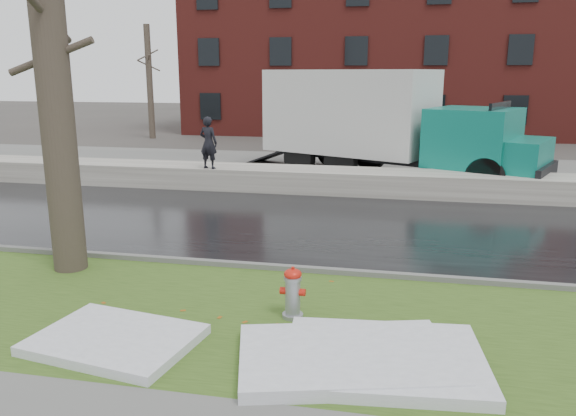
% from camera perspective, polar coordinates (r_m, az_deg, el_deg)
% --- Properties ---
extents(ground, '(120.00, 120.00, 0.00)m').
position_cam_1_polar(ground, '(10.26, -4.09, -8.20)').
color(ground, '#47423D').
rests_on(ground, ground).
extents(verge, '(60.00, 4.50, 0.04)m').
position_cam_1_polar(verge, '(9.15, -6.22, -10.91)').
color(verge, '#2F4918').
rests_on(verge, ground).
extents(road, '(60.00, 7.00, 0.03)m').
position_cam_1_polar(road, '(14.42, 0.71, -1.64)').
color(road, black).
rests_on(road, ground).
extents(parking_lot, '(60.00, 9.00, 0.03)m').
position_cam_1_polar(parking_lot, '(22.64, 4.78, 3.91)').
color(parking_lot, slate).
rests_on(parking_lot, ground).
extents(curb, '(60.00, 0.15, 0.14)m').
position_cam_1_polar(curb, '(11.14, -2.71, -6.01)').
color(curb, slate).
rests_on(curb, ground).
extents(snowbank, '(60.00, 1.60, 0.75)m').
position_cam_1_polar(snowbank, '(18.38, 3.18, 2.82)').
color(snowbank, beige).
rests_on(snowbank, ground).
extents(brick_building, '(26.00, 12.00, 10.00)m').
position_cam_1_polar(brick_building, '(39.19, 11.04, 15.10)').
color(brick_building, maroon).
rests_on(brick_building, ground).
extents(bg_tree_left, '(1.40, 1.62, 6.50)m').
position_cam_1_polar(bg_tree_left, '(34.43, -13.89, 12.42)').
color(bg_tree_left, brown).
rests_on(bg_tree_left, ground).
extents(bg_tree_center, '(1.40, 1.62, 6.50)m').
position_cam_1_polar(bg_tree_center, '(36.21, -2.26, 12.83)').
color(bg_tree_center, brown).
rests_on(bg_tree_center, ground).
extents(fire_hydrant, '(0.41, 0.35, 0.84)m').
position_cam_1_polar(fire_hydrant, '(8.86, 0.49, -8.38)').
color(fire_hydrant, gray).
rests_on(fire_hydrant, verge).
extents(tree, '(1.64, 1.93, 7.88)m').
position_cam_1_polar(tree, '(11.36, -22.89, 13.58)').
color(tree, brown).
rests_on(tree, verge).
extents(box_truck, '(11.53, 6.48, 3.92)m').
position_cam_1_polar(box_truck, '(21.04, 9.26, 8.70)').
color(box_truck, black).
rests_on(box_truck, ground).
extents(worker, '(0.69, 0.52, 1.69)m').
position_cam_1_polar(worker, '(18.47, -8.09, 6.58)').
color(worker, black).
rests_on(worker, snowbank).
extents(snow_patch_near, '(2.77, 2.23, 0.16)m').
position_cam_1_polar(snow_patch_near, '(7.79, 9.74, -14.84)').
color(snow_patch_near, silver).
rests_on(snow_patch_near, verge).
extents(snow_patch_far, '(2.43, 1.94, 0.14)m').
position_cam_1_polar(snow_patch_far, '(8.55, -17.15, -12.66)').
color(snow_patch_far, silver).
rests_on(snow_patch_far, verge).
extents(snow_patch_side, '(3.17, 2.46, 0.18)m').
position_cam_1_polar(snow_patch_side, '(7.72, 5.89, -14.90)').
color(snow_patch_side, silver).
rests_on(snow_patch_side, verge).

